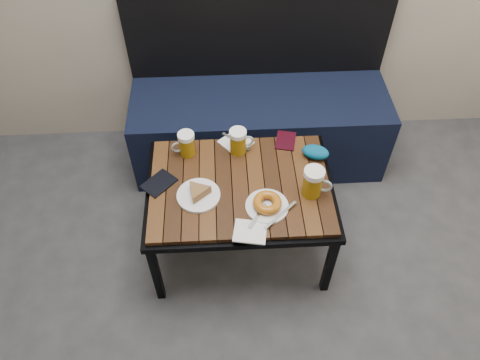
{
  "coord_description": "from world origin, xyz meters",
  "views": [
    {
      "loc": [
        -0.14,
        -0.22,
        2.06
      ],
      "look_at": [
        -0.07,
        1.12,
        0.5
      ],
      "focal_mm": 35.0,
      "sensor_mm": 36.0,
      "label": 1
    }
  ],
  "objects_px": {
    "beer_mug_centre": "(238,141)",
    "plate_bagel": "(267,204)",
    "cafe_table": "(240,190)",
    "plate_pie": "(198,193)",
    "passport_navy": "(159,183)",
    "knit_pouch": "(316,152)",
    "beer_mug_left": "(186,144)",
    "beer_mug_right": "(313,182)",
    "bench": "(259,119)",
    "passport_burgundy": "(286,141)"
  },
  "relations": [
    {
      "from": "beer_mug_right",
      "to": "knit_pouch",
      "type": "distance_m",
      "value": 0.23
    },
    {
      "from": "plate_pie",
      "to": "knit_pouch",
      "type": "xyz_separation_m",
      "value": [
        0.54,
        0.21,
        0.01
      ]
    },
    {
      "from": "beer_mug_right",
      "to": "passport_burgundy",
      "type": "bearing_deg",
      "value": 117.93
    },
    {
      "from": "beer_mug_right",
      "to": "plate_pie",
      "type": "height_order",
      "value": "beer_mug_right"
    },
    {
      "from": "bench",
      "to": "knit_pouch",
      "type": "xyz_separation_m",
      "value": [
        0.22,
        -0.49,
        0.23
      ]
    },
    {
      "from": "plate_bagel",
      "to": "passport_navy",
      "type": "xyz_separation_m",
      "value": [
        -0.47,
        0.16,
        -0.02
      ]
    },
    {
      "from": "bench",
      "to": "beer_mug_left",
      "type": "relative_size",
      "value": 11.35
    },
    {
      "from": "beer_mug_centre",
      "to": "passport_navy",
      "type": "bearing_deg",
      "value": -166.12
    },
    {
      "from": "beer_mug_left",
      "to": "beer_mug_centre",
      "type": "relative_size",
      "value": 0.96
    },
    {
      "from": "beer_mug_right",
      "to": "passport_navy",
      "type": "xyz_separation_m",
      "value": [
        -0.67,
        0.09,
        -0.07
      ]
    },
    {
      "from": "bench",
      "to": "knit_pouch",
      "type": "distance_m",
      "value": 0.58
    },
    {
      "from": "beer_mug_left",
      "to": "beer_mug_right",
      "type": "height_order",
      "value": "beer_mug_right"
    },
    {
      "from": "cafe_table",
      "to": "beer_mug_centre",
      "type": "bearing_deg",
      "value": 88.95
    },
    {
      "from": "bench",
      "to": "beer_mug_centre",
      "type": "relative_size",
      "value": 10.91
    },
    {
      "from": "beer_mug_left",
      "to": "beer_mug_right",
      "type": "distance_m",
      "value": 0.61
    },
    {
      "from": "beer_mug_right",
      "to": "passport_burgundy",
      "type": "relative_size",
      "value": 1.14
    },
    {
      "from": "plate_pie",
      "to": "passport_navy",
      "type": "distance_m",
      "value": 0.19
    },
    {
      "from": "beer_mug_centre",
      "to": "beer_mug_right",
      "type": "bearing_deg",
      "value": -54.43
    },
    {
      "from": "beer_mug_left",
      "to": "knit_pouch",
      "type": "height_order",
      "value": "beer_mug_left"
    },
    {
      "from": "bench",
      "to": "plate_bagel",
      "type": "bearing_deg",
      "value": -92.52
    },
    {
      "from": "beer_mug_centre",
      "to": "passport_navy",
      "type": "relative_size",
      "value": 0.9
    },
    {
      "from": "beer_mug_centre",
      "to": "plate_pie",
      "type": "distance_m",
      "value": 0.33
    },
    {
      "from": "beer_mug_left",
      "to": "passport_navy",
      "type": "bearing_deg",
      "value": 45.81
    },
    {
      "from": "beer_mug_right",
      "to": "plate_bagel",
      "type": "distance_m",
      "value": 0.22
    },
    {
      "from": "passport_navy",
      "to": "bench",
      "type": "bearing_deg",
      "value": 94.62
    },
    {
      "from": "beer_mug_centre",
      "to": "plate_bagel",
      "type": "distance_m",
      "value": 0.36
    },
    {
      "from": "beer_mug_right",
      "to": "cafe_table",
      "type": "bearing_deg",
      "value": -177.18
    },
    {
      "from": "bench",
      "to": "knit_pouch",
      "type": "bearing_deg",
      "value": -66.11
    },
    {
      "from": "cafe_table",
      "to": "beer_mug_left",
      "type": "relative_size",
      "value": 6.81
    },
    {
      "from": "beer_mug_right",
      "to": "plate_bagel",
      "type": "height_order",
      "value": "beer_mug_right"
    },
    {
      "from": "bench",
      "to": "passport_navy",
      "type": "height_order",
      "value": "bench"
    },
    {
      "from": "cafe_table",
      "to": "plate_pie",
      "type": "xyz_separation_m",
      "value": [
        -0.18,
        -0.06,
        0.07
      ]
    },
    {
      "from": "knit_pouch",
      "to": "passport_burgundy",
      "type": "bearing_deg",
      "value": 139.35
    },
    {
      "from": "beer_mug_centre",
      "to": "beer_mug_right",
      "type": "height_order",
      "value": "beer_mug_right"
    },
    {
      "from": "cafe_table",
      "to": "beer_mug_centre",
      "type": "relative_size",
      "value": 6.54
    },
    {
      "from": "beer_mug_centre",
      "to": "knit_pouch",
      "type": "height_order",
      "value": "beer_mug_centre"
    },
    {
      "from": "plate_bagel",
      "to": "beer_mug_left",
      "type": "bearing_deg",
      "value": 135.53
    },
    {
      "from": "beer_mug_centre",
      "to": "plate_bagel",
      "type": "relative_size",
      "value": 0.58
    },
    {
      "from": "beer_mug_left",
      "to": "bench",
      "type": "bearing_deg",
      "value": -141.24
    },
    {
      "from": "beer_mug_left",
      "to": "plate_bagel",
      "type": "xyz_separation_m",
      "value": [
        0.35,
        -0.34,
        -0.04
      ]
    },
    {
      "from": "knit_pouch",
      "to": "cafe_table",
      "type": "bearing_deg",
      "value": -157.05
    },
    {
      "from": "beer_mug_left",
      "to": "plate_pie",
      "type": "xyz_separation_m",
      "value": [
        0.05,
        -0.26,
        -0.04
      ]
    },
    {
      "from": "bench",
      "to": "passport_burgundy",
      "type": "xyz_separation_m",
      "value": [
        0.09,
        -0.38,
        0.2
      ]
    },
    {
      "from": "plate_pie",
      "to": "passport_burgundy",
      "type": "relative_size",
      "value": 1.5
    },
    {
      "from": "plate_bagel",
      "to": "knit_pouch",
      "type": "relative_size",
      "value": 1.74
    },
    {
      "from": "passport_navy",
      "to": "passport_burgundy",
      "type": "height_order",
      "value": "same"
    },
    {
      "from": "beer_mug_left",
      "to": "plate_bagel",
      "type": "bearing_deg",
      "value": 125.12
    },
    {
      "from": "beer_mug_right",
      "to": "passport_burgundy",
      "type": "xyz_separation_m",
      "value": [
        -0.08,
        0.33,
        -0.07
      ]
    },
    {
      "from": "cafe_table",
      "to": "knit_pouch",
      "type": "bearing_deg",
      "value": 22.95
    },
    {
      "from": "beer_mug_left",
      "to": "passport_navy",
      "type": "distance_m",
      "value": 0.23
    }
  ]
}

